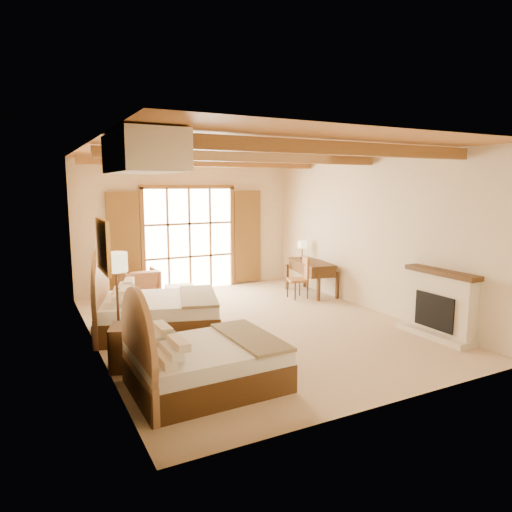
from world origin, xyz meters
TOP-DOWN VIEW (x-y plane):
  - floor at (0.00, 0.00)m, footprint 7.00×7.00m
  - wall_back at (0.00, 3.50)m, footprint 5.50×0.00m
  - wall_left at (-2.75, 0.00)m, footprint 0.00×7.00m
  - wall_right at (2.75, 0.00)m, footprint 0.00×7.00m
  - ceiling at (0.00, 0.00)m, footprint 7.00×7.00m
  - ceiling_beams at (0.00, 0.00)m, footprint 5.39×4.60m
  - french_doors at (0.00, 3.44)m, footprint 3.95×0.08m
  - fireplace at (2.60, -2.00)m, footprint 0.46×1.40m
  - painting at (-2.70, -0.75)m, footprint 0.06×0.95m
  - canopy_valance at (-2.40, -2.00)m, footprint 0.70×1.40m
  - bed_near at (-1.83, -2.06)m, footprint 1.89×1.46m
  - bed_far at (-1.79, 0.42)m, footprint 2.47×2.07m
  - nightstand at (-2.44, -0.97)m, footprint 0.66×0.66m
  - floor_lamp at (-2.50, -0.49)m, footprint 0.34×0.34m
  - armchair at (-1.39, 2.88)m, footprint 0.80×0.82m
  - ottoman at (-0.74, 1.97)m, footprint 0.70×0.70m
  - desk at (2.42, 1.63)m, footprint 0.89×1.56m
  - desk_chair at (1.92, 1.41)m, footprint 0.54×0.53m
  - desk_lamp at (2.48, 2.14)m, footprint 0.22×0.22m

SIDE VIEW (x-z plane):
  - floor at x=0.00m, z-range 0.00..0.00m
  - ottoman at x=-0.74m, z-range 0.00..0.44m
  - desk_chair at x=1.92m, z-range -0.18..0.78m
  - nightstand at x=-2.44m, z-range 0.00..0.62m
  - armchair at x=-1.39m, z-range 0.00..0.72m
  - bed_near at x=-1.83m, z-range -0.24..0.98m
  - bed_far at x=-1.79m, z-range -0.27..1.08m
  - desk at x=2.42m, z-range 0.03..0.82m
  - fireplace at x=2.60m, z-range -0.07..1.09m
  - desk_lamp at x=2.48m, z-range 0.90..1.33m
  - french_doors at x=0.00m, z-range -0.05..2.55m
  - floor_lamp at x=-2.50m, z-range 0.56..2.17m
  - wall_back at x=0.00m, z-range -1.15..4.35m
  - wall_left at x=-2.75m, z-range -1.90..5.10m
  - wall_right at x=2.75m, z-range -1.90..5.10m
  - painting at x=-2.70m, z-range 1.38..2.12m
  - canopy_valance at x=-2.40m, z-range 2.73..3.18m
  - ceiling_beams at x=0.00m, z-range 2.99..3.17m
  - ceiling at x=0.00m, z-range 3.20..3.20m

